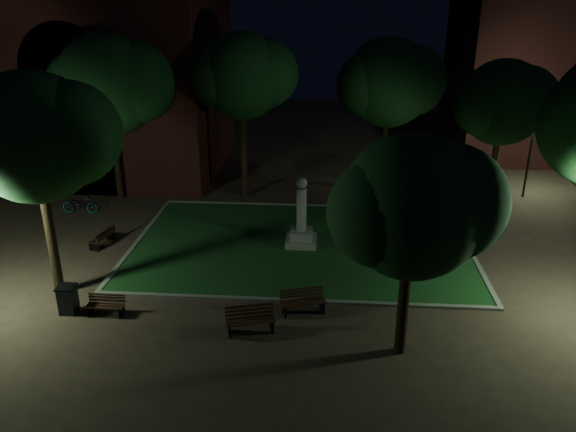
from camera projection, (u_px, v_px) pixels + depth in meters
name	position (u px, v px, depth m)	size (l,w,h in m)	color
ground	(299.00, 265.00, 23.95)	(80.00, 80.00, 0.00)	#463628
lawn	(301.00, 245.00, 25.79)	(15.00, 10.00, 0.08)	#1D4B1E
lawn_kerb	(301.00, 244.00, 25.78)	(15.40, 10.40, 0.12)	slate
monument	(301.00, 226.00, 25.45)	(1.40, 1.40, 3.20)	gray
building_main	(60.00, 52.00, 35.10)	(20.00, 12.00, 15.00)	#511D1A
building_far	(574.00, 67.00, 39.00)	(16.00, 10.00, 12.00)	#511D1A
tree_west	(37.00, 138.00, 19.51)	(5.74, 4.69, 8.48)	black
tree_north_wl	(244.00, 76.00, 29.65)	(5.68, 4.64, 9.06)	black
tree_north_er	(390.00, 83.00, 31.22)	(6.16, 5.03, 8.69)	black
tree_ne	(505.00, 103.00, 29.15)	(5.50, 4.49, 7.76)	black
tree_se	(415.00, 207.00, 16.33)	(5.33, 4.35, 7.20)	black
tree_nw	(110.00, 85.00, 29.35)	(6.62, 5.41, 9.04)	black
lamppost_nw	(94.00, 139.00, 32.22)	(1.18, 0.28, 4.30)	black
lamppost_ne	(531.00, 145.00, 30.85)	(1.18, 0.28, 4.34)	black
bench_near_left	(250.00, 320.00, 19.13)	(1.77, 1.00, 0.92)	black
bench_near_right	(303.00, 302.00, 20.29)	(1.72, 1.02, 0.89)	black
bench_west_near	(106.00, 306.00, 20.17)	(1.38, 0.51, 0.75)	black
bench_left_side	(103.00, 238.00, 25.69)	(0.80, 1.54, 0.81)	black
bench_right_side	(473.00, 230.00, 26.31)	(0.84, 1.87, 0.99)	black
bench_far_side	(379.00, 187.00, 32.39)	(1.46, 0.89, 0.76)	black
trash_bin	(68.00, 299.00, 20.21)	(0.63, 0.63, 1.08)	black
bicycle	(80.00, 204.00, 29.39)	(0.68, 1.94, 1.02)	black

